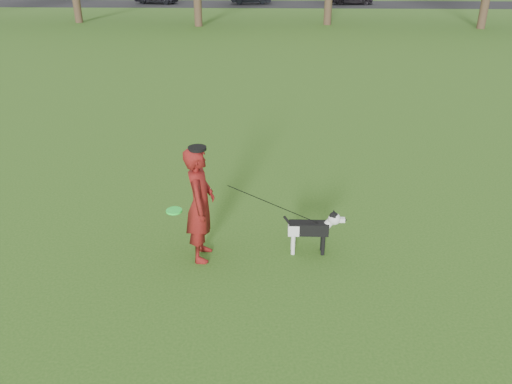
{
  "coord_description": "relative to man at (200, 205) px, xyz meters",
  "views": [
    {
      "loc": [
        0.67,
        -6.53,
        4.14
      ],
      "look_at": [
        0.43,
        0.07,
        0.95
      ],
      "focal_mm": 35.0,
      "sensor_mm": 36.0,
      "label": 1
    }
  ],
  "objects": [
    {
      "name": "road",
      "position": [
        0.36,
        40.21,
        -0.86
      ],
      "size": [
        120.0,
        7.0,
        0.02
      ],
      "primitive_type": "cube",
      "color": "black",
      "rests_on": "ground"
    },
    {
      "name": "dog",
      "position": [
        1.65,
        0.17,
        -0.44
      ],
      "size": [
        0.94,
        0.19,
        0.71
      ],
      "color": "black",
      "rests_on": "ground"
    },
    {
      "name": "man",
      "position": [
        0.0,
        0.0,
        0.0
      ],
      "size": [
        0.42,
        0.64,
        1.75
      ],
      "primitive_type": "imported",
      "rotation": [
        0.0,
        0.0,
        1.57
      ],
      "color": "#5B0D0E",
      "rests_on": "ground"
    },
    {
      "name": "man_held_items",
      "position": [
        1.08,
        0.05,
        -0.02
      ],
      "size": [
        2.26,
        0.42,
        1.28
      ],
      "color": "#1EF338",
      "rests_on": "ground"
    },
    {
      "name": "ground",
      "position": [
        0.36,
        0.21,
        -0.87
      ],
      "size": [
        120.0,
        120.0,
        0.0
      ],
      "primitive_type": "plane",
      "color": "#285116",
      "rests_on": "ground"
    }
  ]
}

